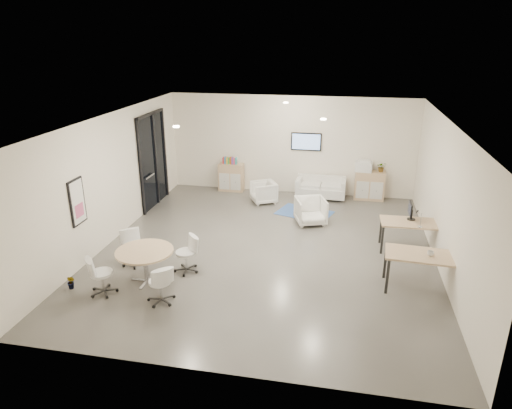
{
  "coord_description": "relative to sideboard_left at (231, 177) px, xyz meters",
  "views": [
    {
      "loc": [
        1.7,
        -10.07,
        5.01
      ],
      "look_at": [
        -0.36,
        0.4,
        1.01
      ],
      "focal_mm": 32.0,
      "sensor_mm": 36.0,
      "label": 1
    }
  ],
  "objects": [
    {
      "name": "monitor",
      "position": [
        5.36,
        -3.49,
        0.53
      ],
      "size": [
        0.2,
        0.5,
        0.44
      ],
      "color": "black",
      "rests_on": "desk_rear"
    },
    {
      "name": "artwork",
      "position": [
        -2.01,
        -5.86,
        1.08
      ],
      "size": [
        0.05,
        0.54,
        1.04
      ],
      "color": "black",
      "rests_on": "room_shell"
    },
    {
      "name": "wall_tv",
      "position": [
        2.47,
        0.2,
        1.29
      ],
      "size": [
        0.98,
        0.06,
        0.58
      ],
      "color": "black",
      "rests_on": "room_shell"
    },
    {
      "name": "loveseat",
      "position": [
        3.03,
        -0.16,
        -0.14
      ],
      "size": [
        1.59,
        0.84,
        0.59
      ],
      "rotation": [
        0.0,
        0.0,
        -0.04
      ],
      "color": "silver",
      "rests_on": "room_shell"
    },
    {
      "name": "cup",
      "position": [
        5.54,
        -5.52,
        0.39
      ],
      "size": [
        0.14,
        0.11,
        0.13
      ],
      "primitive_type": "imported",
      "rotation": [
        0.0,
        0.0,
        0.11
      ],
      "color": "white",
      "rests_on": "desk_front"
    },
    {
      "name": "round_table",
      "position": [
        -0.3,
        -6.31,
        0.19
      ],
      "size": [
        1.22,
        1.22,
        0.74
      ],
      "color": "tan",
      "rests_on": "room_shell"
    },
    {
      "name": "sideboard_left",
      "position": [
        0.0,
        0.0,
        0.0
      ],
      "size": [
        0.83,
        0.43,
        0.93
      ],
      "color": "tan",
      "rests_on": "room_shell"
    },
    {
      "name": "plant_floor",
      "position": [
        -1.73,
        -6.9,
        -0.39
      ],
      "size": [
        0.26,
        0.35,
        0.14
      ],
      "primitive_type": "imported",
      "rotation": [
        0.0,
        0.0,
        -0.29
      ],
      "color": "#3F7F3F",
      "rests_on": "room_shell"
    },
    {
      "name": "desk_front",
      "position": [
        5.43,
        -5.47,
        0.25
      ],
      "size": [
        1.57,
        0.87,
        0.79
      ],
      "rotation": [
        0.0,
        0.0,
        -0.07
      ],
      "color": "tan",
      "rests_on": "room_shell"
    },
    {
      "name": "printer",
      "position": [
        4.33,
        -0.01,
        0.64
      ],
      "size": [
        0.55,
        0.47,
        0.36
      ],
      "rotation": [
        0.0,
        0.0,
        -0.08
      ],
      "color": "white",
      "rests_on": "sideboard_right"
    },
    {
      "name": "books",
      "position": [
        -0.04,
        0.0,
        0.58
      ],
      "size": [
        0.48,
        0.14,
        0.22
      ],
      "color": "red",
      "rests_on": "sideboard_left"
    },
    {
      "name": "sideboard_right",
      "position": [
        4.56,
        -0.01,
        0.0
      ],
      "size": [
        0.93,
        0.45,
        0.93
      ],
      "color": "tan",
      "rests_on": "room_shell"
    },
    {
      "name": "room_shell",
      "position": [
        1.97,
        -4.26,
        1.14
      ],
      "size": [
        9.6,
        10.6,
        4.8
      ],
      "color": "#514E4A",
      "rests_on": "ground"
    },
    {
      "name": "plant_cabinet",
      "position": [
        4.88,
        0.01,
        0.59
      ],
      "size": [
        0.31,
        0.34,
        0.25
      ],
      "primitive_type": "imported",
      "rotation": [
        0.0,
        0.0,
        -0.08
      ],
      "color": "#3F7F3F",
      "rests_on": "sideboard_right"
    },
    {
      "name": "glass_door",
      "position": [
        -1.99,
        -1.75,
        1.04
      ],
      "size": [
        0.09,
        1.9,
        2.85
      ],
      "color": "black",
      "rests_on": "room_shell"
    },
    {
      "name": "armchair_right",
      "position": [
        2.88,
        -2.4,
        -0.06
      ],
      "size": [
        0.99,
        0.96,
        0.81
      ],
      "primitive_type": "imported",
      "rotation": [
        0.0,
        0.0,
        0.33
      ],
      "color": "silver",
      "rests_on": "room_shell"
    },
    {
      "name": "blue_rug",
      "position": [
        2.65,
        -1.63,
        -0.46
      ],
      "size": [
        1.8,
        1.46,
        0.01
      ],
      "primitive_type": "cube",
      "rotation": [
        0.0,
        0.0,
        -0.31
      ],
      "color": "#33579C",
      "rests_on": "room_shell"
    },
    {
      "name": "ceiling_spots",
      "position": [
        1.77,
        -3.43,
        2.72
      ],
      "size": [
        3.14,
        4.14,
        0.03
      ],
      "color": "#FFEAC6",
      "rests_on": "room_shell"
    },
    {
      "name": "desk_rear",
      "position": [
        5.4,
        -3.64,
        0.22
      ],
      "size": [
        1.47,
        0.77,
        0.76
      ],
      "rotation": [
        0.0,
        0.0,
        0.03
      ],
      "color": "tan",
      "rests_on": "room_shell"
    },
    {
      "name": "armchair_left",
      "position": [
        1.28,
        -0.96,
        -0.09
      ],
      "size": [
        0.93,
        0.95,
        0.74
      ],
      "primitive_type": "imported",
      "rotation": [
        0.0,
        0.0,
        -1.09
      ],
      "color": "silver",
      "rests_on": "room_shell"
    },
    {
      "name": "meeting_chairs",
      "position": [
        -0.3,
        -6.31,
        -0.05
      ],
      "size": [
        2.18,
        2.18,
        0.82
      ],
      "color": "white",
      "rests_on": "room_shell"
    }
  ]
}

